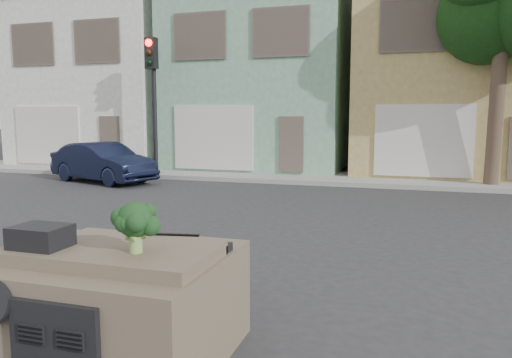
% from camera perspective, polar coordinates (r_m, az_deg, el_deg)
% --- Properties ---
extents(ground_plane, '(120.00, 120.00, 0.00)m').
position_cam_1_polar(ground_plane, '(7.79, -2.94, -9.91)').
color(ground_plane, '#303033').
rests_on(ground_plane, ground).
extents(sidewalk, '(40.00, 3.00, 0.15)m').
position_cam_1_polar(sidewalk, '(17.80, 8.86, 0.07)').
color(sidewalk, gray).
rests_on(sidewalk, ground).
extents(townhouse_white, '(7.20, 8.20, 7.55)m').
position_cam_1_polar(townhouse_white, '(25.45, -15.20, 10.43)').
color(townhouse_white, silver).
rests_on(townhouse_white, ground).
extents(townhouse_mint, '(7.20, 8.20, 7.55)m').
position_cam_1_polar(townhouse_mint, '(22.36, 1.55, 11.13)').
color(townhouse_mint, '#79AB8B').
rests_on(townhouse_mint, ground).
extents(townhouse_tan, '(7.20, 8.20, 7.55)m').
position_cam_1_polar(townhouse_tan, '(21.56, 21.47, 10.77)').
color(townhouse_tan, tan).
rests_on(townhouse_tan, ground).
extents(navy_sedan, '(4.38, 2.71, 1.36)m').
position_cam_1_polar(navy_sedan, '(17.95, -17.02, -0.34)').
color(navy_sedan, black).
rests_on(navy_sedan, ground).
extents(traffic_signal, '(0.40, 0.40, 5.10)m').
position_cam_1_polar(traffic_signal, '(18.81, -11.65, 7.96)').
color(traffic_signal, black).
rests_on(traffic_signal, ground).
extents(tree_near, '(4.40, 4.00, 8.50)m').
position_cam_1_polar(tree_near, '(17.05, 26.10, 13.17)').
color(tree_near, '#133510').
rests_on(tree_near, ground).
extents(car_dashboard, '(2.00, 1.80, 1.12)m').
position_cam_1_polar(car_dashboard, '(5.05, -15.19, -13.20)').
color(car_dashboard, brown).
rests_on(car_dashboard, ground).
extents(instrument_hump, '(0.48, 0.38, 0.20)m').
position_cam_1_polar(instrument_hump, '(4.93, -23.38, -6.05)').
color(instrument_hump, black).
rests_on(instrument_hump, car_dashboard).
extents(wiper_arm, '(0.69, 0.15, 0.02)m').
position_cam_1_polar(wiper_arm, '(5.07, -10.39, -6.25)').
color(wiper_arm, black).
rests_on(wiper_arm, car_dashboard).
extents(broccoli, '(0.41, 0.41, 0.46)m').
position_cam_1_polar(broccoli, '(4.46, -13.64, -5.33)').
color(broccoli, black).
rests_on(broccoli, car_dashboard).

